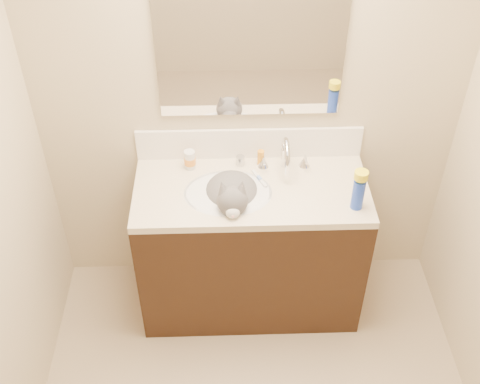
{
  "coord_description": "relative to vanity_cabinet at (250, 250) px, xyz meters",
  "views": [
    {
      "loc": [
        -0.13,
        -1.35,
        2.84
      ],
      "look_at": [
        -0.06,
        0.92,
        0.88
      ],
      "focal_mm": 45.0,
      "sensor_mm": 36.0,
      "label": 1
    }
  ],
  "objects": [
    {
      "name": "vanity_cabinet",
      "position": [
        0.0,
        0.0,
        0.0
      ],
      "size": [
        1.2,
        0.55,
        0.82
      ],
      "primitive_type": "cube",
      "color": "black",
      "rests_on": "ground"
    },
    {
      "name": "silver_jar",
      "position": [
        -0.05,
        0.2,
        0.48
      ],
      "size": [
        0.05,
        0.05,
        0.05
      ],
      "primitive_type": "cylinder",
      "rotation": [
        0.0,
        0.0,
        0.11
      ],
      "color": "#B7B7BC",
      "rests_on": "counter_slab"
    },
    {
      "name": "mirror",
      "position": [
        0.0,
        0.26,
        1.13
      ],
      "size": [
        0.9,
        0.02,
        0.8
      ],
      "primitive_type": "cube",
      "color": "white",
      "rests_on": "room_shell"
    },
    {
      "name": "basin",
      "position": [
        -0.12,
        -0.03,
        0.38
      ],
      "size": [
        0.45,
        0.36,
        0.14
      ],
      "primitive_type": "ellipsoid",
      "color": "silver",
      "rests_on": "vanity_cabinet"
    },
    {
      "name": "pill_label",
      "position": [
        -0.32,
        0.18,
        0.5
      ],
      "size": [
        0.07,
        0.07,
        0.04
      ],
      "primitive_type": "cylinder",
      "rotation": [
        0.0,
        0.0,
        -0.2
      ],
      "color": "orange",
      "rests_on": "pill_bottle"
    },
    {
      "name": "toothbrush",
      "position": [
        0.04,
        0.07,
        0.46
      ],
      "size": [
        0.07,
        0.14,
        0.01
      ],
      "primitive_type": "cube",
      "rotation": [
        0.0,
        0.0,
        0.41
      ],
      "color": "silver",
      "rests_on": "counter_slab"
    },
    {
      "name": "toothbrush_head",
      "position": [
        0.04,
        0.07,
        0.46
      ],
      "size": [
        0.03,
        0.03,
        0.02
      ],
      "primitive_type": "cube",
      "rotation": [
        0.0,
        0.0,
        0.41
      ],
      "color": "#7198F0",
      "rests_on": "counter_slab"
    },
    {
      "name": "spray_can",
      "position": [
        0.51,
        -0.16,
        0.53
      ],
      "size": [
        0.07,
        0.07,
        0.16
      ],
      "primitive_type": "cylinder",
      "rotation": [
        0.0,
        0.0,
        -0.15
      ],
      "color": "blue",
      "rests_on": "counter_slab"
    },
    {
      "name": "cat",
      "position": [
        -0.1,
        -0.03,
        0.42
      ],
      "size": [
        0.33,
        0.41,
        0.32
      ],
      "rotation": [
        0.0,
        0.0,
        0.01
      ],
      "color": "#504E50",
      "rests_on": "basin"
    },
    {
      "name": "room_shell",
      "position": [
        0.0,
        -0.97,
        1.08
      ],
      "size": [
        2.24,
        2.54,
        2.52
      ],
      "color": "#C1B08F",
      "rests_on": "ground"
    },
    {
      "name": "counter_slab",
      "position": [
        0.0,
        0.0,
        0.43
      ],
      "size": [
        1.2,
        0.55,
        0.04
      ],
      "primitive_type": "cube",
      "color": "beige",
      "rests_on": "vanity_cabinet"
    },
    {
      "name": "faucet",
      "position": [
        0.18,
        0.14,
        0.54
      ],
      "size": [
        0.28,
        0.2,
        0.21
      ],
      "color": "silver",
      "rests_on": "counter_slab"
    },
    {
      "name": "spray_cap",
      "position": [
        0.51,
        -0.16,
        0.65
      ],
      "size": [
        0.08,
        0.08,
        0.04
      ],
      "primitive_type": "cylinder",
      "rotation": [
        0.0,
        0.0,
        -0.15
      ],
      "color": "yellow",
      "rests_on": "spray_can"
    },
    {
      "name": "amber_bottle",
      "position": [
        0.06,
        0.2,
        0.49
      ],
      "size": [
        0.04,
        0.04,
        0.09
      ],
      "primitive_type": "cylinder",
      "rotation": [
        0.0,
        0.0,
        0.16
      ],
      "color": "orange",
      "rests_on": "counter_slab"
    },
    {
      "name": "pill_bottle",
      "position": [
        -0.32,
        0.18,
        0.5
      ],
      "size": [
        0.07,
        0.07,
        0.1
      ],
      "primitive_type": "cylinder",
      "rotation": [
        0.0,
        0.0,
        -0.2
      ],
      "color": "silver",
      "rests_on": "counter_slab"
    },
    {
      "name": "backsplash",
      "position": [
        0.0,
        0.26,
        0.54
      ],
      "size": [
        1.2,
        0.02,
        0.18
      ],
      "primitive_type": "cube",
      "color": "white",
      "rests_on": "counter_slab"
    }
  ]
}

